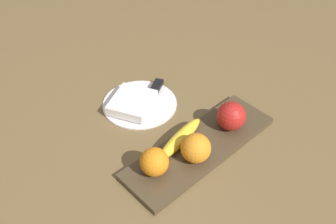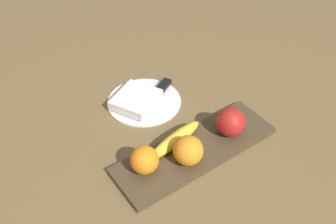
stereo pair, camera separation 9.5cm
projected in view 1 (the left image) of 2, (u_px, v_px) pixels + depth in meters
name	position (u px, v px, depth m)	size (l,w,h in m)	color
ground_plane	(197.00, 138.00, 0.95)	(2.40, 2.40, 0.00)	brown
fruit_tray	(200.00, 147.00, 0.92)	(0.41, 0.13, 0.02)	#493A27
apple	(231.00, 116.00, 0.93)	(0.07, 0.07, 0.07)	#AE1F1B
banana	(180.00, 139.00, 0.90)	(0.17, 0.03, 0.03)	yellow
orange_near_apple	(154.00, 162.00, 0.83)	(0.06, 0.06, 0.06)	orange
orange_near_banana	(196.00, 148.00, 0.85)	(0.07, 0.07, 0.07)	orange
dinner_plate	(140.00, 103.00, 1.04)	(0.20, 0.20, 0.01)	white
folded_napkin	(132.00, 102.00, 1.02)	(0.12, 0.10, 0.03)	white
knife	(153.00, 93.00, 1.06)	(0.17, 0.11, 0.01)	silver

